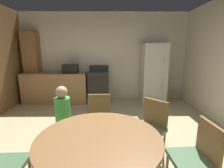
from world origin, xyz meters
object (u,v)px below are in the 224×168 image
oven_range (99,87)px  chair_northeast (151,126)px  refrigerator (153,74)px  person_child (63,120)px  chair_north (99,118)px  chair_east (197,156)px  dining_table (99,150)px  microwave (70,69)px

oven_range → chair_northeast: 2.83m
oven_range → refrigerator: 1.70m
refrigerator → person_child: size_ratio=1.61×
refrigerator → oven_range: bearing=178.1°
chair_north → chair_east: size_ratio=1.00×
refrigerator → chair_north: refrigerator is taller
oven_range → dining_table: oven_range is taller
oven_range → refrigerator: size_ratio=0.62×
microwave → chair_east: (2.10, -3.35, -0.53)m
microwave → person_child: microwave is taller
oven_range → refrigerator: bearing=-1.9°
microwave → chair_northeast: 3.25m
oven_range → chair_north: 2.39m
microwave → chair_northeast: bearing=-56.2°
refrigerator → dining_table: (-1.41, -3.35, -0.27)m
chair_northeast → chair_north: 0.83m
oven_range → chair_northeast: (0.95, -2.67, 0.03)m
refrigerator → chair_north: 2.78m
microwave → chair_east: 3.99m
dining_table → chair_east: bearing=2.8°
oven_range → dining_table: 3.42m
oven_range → chair_east: bearing=-69.3°
chair_north → chair_east: bearing=44.4°
oven_range → dining_table: size_ratio=0.89×
refrigerator → chair_northeast: 2.73m
microwave → chair_north: microwave is taller
dining_table → refrigerator: bearing=67.3°
refrigerator → microwave: bearing=178.8°
chair_east → microwave: bearing=-60.8°
refrigerator → person_child: 3.26m
chair_northeast → person_child: 1.29m
person_child → chair_north: bearing=79.3°
refrigerator → chair_northeast: size_ratio=2.02×
person_child → microwave: bearing=153.9°
refrigerator → dining_table: 3.64m
refrigerator → microwave: 2.48m
microwave → chair_east: microwave is taller
refrigerator → chair_east: refrigerator is taller
microwave → dining_table: 3.59m
dining_table → chair_northeast: chair_northeast is taller
oven_range → dining_table: (0.24, -3.41, 0.14)m
chair_northeast → oven_range: bearing=-116.4°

